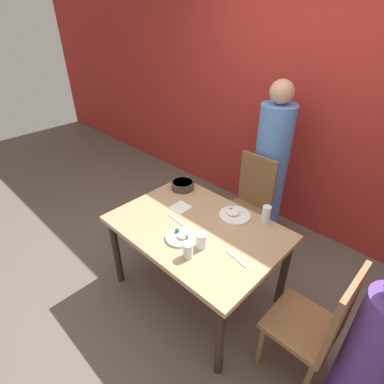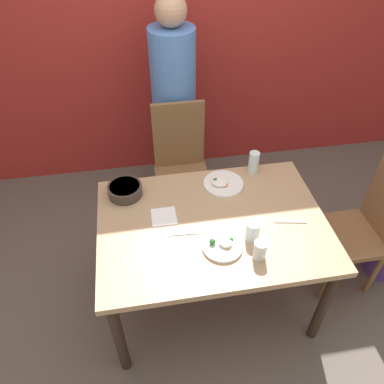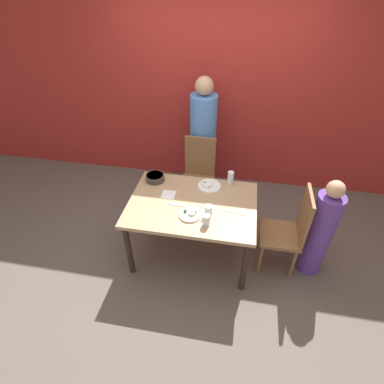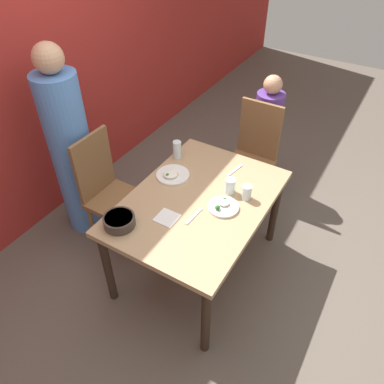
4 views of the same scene
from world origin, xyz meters
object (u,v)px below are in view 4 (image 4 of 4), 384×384
Objects in this scene: chair_adult_spot at (108,189)px; chair_child_spot at (252,154)px; bowl_curry at (119,221)px; plate_rice_adult at (223,206)px; person_child at (265,138)px; glass_water_tall at (177,150)px; person_adult at (72,153)px.

chair_child_spot is at bearing -37.15° from chair_adult_spot.
bowl_curry is 0.69m from plate_rice_adult.
glass_water_tall is (-0.93, 0.39, 0.27)m from person_child.
glass_water_tall is at bearing -44.52° from chair_adult_spot.
person_adult reaches higher than chair_child_spot.
glass_water_tall is (0.41, -0.73, 0.04)m from person_adult.
plate_rice_adult is (0.49, -0.50, -0.02)m from bowl_curry.
plate_rice_adult is at bearing -86.59° from person_adult.
chair_child_spot is at bearing 11.08° from plate_rice_adult.
person_adult reaches higher than chair_adult_spot.
chair_adult_spot is 0.85× the size of person_child.
glass_water_tall is (-0.64, 0.39, 0.28)m from chair_child_spot.
chair_adult_spot is at bearing 149.27° from person_child.
chair_child_spot is 4.76× the size of bowl_curry.
person_adult reaches higher than bowl_curry.
chair_child_spot is 0.85× the size of person_child.
glass_water_tall reaches higher than bowl_curry.
glass_water_tall is (0.82, 0.09, 0.04)m from bowl_curry.
glass_water_tall reaches higher than plate_rice_adult.
bowl_curry is at bearing -116.55° from person_adult.
chair_child_spot is 0.80m from glass_water_tall.
chair_child_spot reaches higher than glass_water_tall.
person_child is 5.59× the size of bowl_curry.
chair_adult_spot is 0.64m from glass_water_tall.
bowl_curry is (-0.41, -0.82, 0.00)m from person_adult.
person_adult is 1.41× the size of person_child.
person_adult is 1.31m from plate_rice_adult.
chair_adult_spot is at bearing -127.15° from chair_child_spot.
person_child is at bearing -39.96° from person_adult.
chair_adult_spot is 1.01m from plate_rice_adult.
plate_rice_adult is (-0.97, -0.19, 0.22)m from chair_child_spot.
chair_child_spot is at bearing -46.89° from person_adult.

